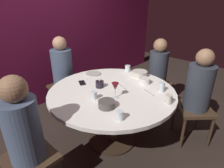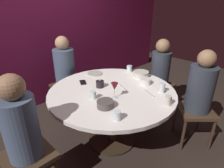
# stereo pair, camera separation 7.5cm
# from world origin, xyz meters

# --- Properties ---
(ground_plane) EXTENTS (8.00, 8.00, 0.00)m
(ground_plane) POSITION_xyz_m (0.00, 0.00, 0.00)
(ground_plane) COLOR #2D231E
(back_wall) EXTENTS (6.00, 0.10, 2.60)m
(back_wall) POSITION_xyz_m (0.00, 1.58, 1.30)
(back_wall) COLOR maroon
(back_wall) RESTS_ON ground
(dining_table) EXTENTS (1.46, 1.46, 0.73)m
(dining_table) POSITION_xyz_m (0.00, 0.00, 0.59)
(dining_table) COLOR white
(dining_table) RESTS_ON ground
(seated_diner_left) EXTENTS (0.40, 0.40, 1.22)m
(seated_diner_left) POSITION_xyz_m (-1.03, 0.00, 0.75)
(seated_diner_left) COLOR #3F2D1E
(seated_diner_left) RESTS_ON ground
(seated_diner_back) EXTENTS (0.40, 0.40, 1.21)m
(seated_diner_back) POSITION_xyz_m (0.00, 1.01, 0.74)
(seated_diner_back) COLOR #3F2D1E
(seated_diner_back) RESTS_ON ground
(seated_diner_right) EXTENTS (0.40, 0.40, 1.17)m
(seated_diner_right) POSITION_xyz_m (1.03, 0.00, 0.72)
(seated_diner_right) COLOR #3F2D1E
(seated_diner_right) RESTS_ON ground
(seated_diner_front_right) EXTENTS (0.57, 0.57, 1.20)m
(seated_diner_front_right) POSITION_xyz_m (0.72, -0.72, 0.74)
(seated_diner_front_right) COLOR #3F2D1E
(seated_diner_front_right) RESTS_ON ground
(candle_holder) EXTENTS (0.10, 0.10, 0.10)m
(candle_holder) POSITION_xyz_m (-0.04, 0.17, 0.76)
(candle_holder) COLOR black
(candle_holder) RESTS_ON dining_table
(wine_glass) EXTENTS (0.08, 0.08, 0.18)m
(wine_glass) POSITION_xyz_m (-0.11, -0.15, 0.85)
(wine_glass) COLOR silver
(wine_glass) RESTS_ON dining_table
(dinner_plate) EXTENTS (0.21, 0.21, 0.01)m
(dinner_plate) POSITION_xyz_m (0.19, 0.53, 0.73)
(dinner_plate) COLOR #B2ADA3
(dinner_plate) RESTS_ON dining_table
(cell_phone) EXTENTS (0.13, 0.16, 0.01)m
(cell_phone) POSITION_xyz_m (-0.11, 0.41, 0.73)
(cell_phone) COLOR black
(cell_phone) RESTS_ON dining_table
(bowl_serving_large) EXTENTS (0.13, 0.13, 0.07)m
(bowl_serving_large) POSITION_xyz_m (0.42, -0.17, 0.76)
(bowl_serving_large) COLOR silver
(bowl_serving_large) RESTS_ON dining_table
(bowl_salad_center) EXTENTS (0.17, 0.17, 0.07)m
(bowl_salad_center) POSITION_xyz_m (-0.31, -0.21, 0.76)
(bowl_salad_center) COLOR #4C4742
(bowl_salad_center) RESTS_ON dining_table
(bowl_small_white) EXTENTS (0.21, 0.21, 0.07)m
(bowl_small_white) POSITION_xyz_m (0.57, 0.02, 0.76)
(bowl_small_white) COLOR beige
(bowl_small_white) RESTS_ON dining_table
(cup_near_candle) EXTENTS (0.06, 0.06, 0.09)m
(cup_near_candle) POSITION_xyz_m (-0.28, -0.00, 0.77)
(cup_near_candle) COLOR silver
(cup_near_candle) RESTS_ON dining_table
(cup_by_left_diner) EXTENTS (0.07, 0.07, 0.09)m
(cup_by_left_diner) POSITION_xyz_m (-0.37, -0.44, 0.77)
(cup_by_left_diner) COLOR silver
(cup_by_left_diner) RESTS_ON dining_table
(cup_by_right_diner) EXTENTS (0.08, 0.08, 0.09)m
(cup_by_right_diner) POSITION_xyz_m (0.61, 0.25, 0.77)
(cup_by_right_diner) COLOR silver
(cup_by_right_diner) RESTS_ON dining_table
(cup_center_front) EXTENTS (0.07, 0.07, 0.10)m
(cup_center_front) POSITION_xyz_m (0.17, -0.62, 0.78)
(cup_center_front) COLOR beige
(cup_center_front) RESTS_ON dining_table
(cup_far_edge) EXTENTS (0.06, 0.06, 0.11)m
(cup_far_edge) POSITION_xyz_m (0.36, -0.43, 0.78)
(cup_far_edge) COLOR silver
(cup_far_edge) RESTS_ON dining_table
(fork_near_plate) EXTENTS (0.07, 0.18, 0.01)m
(fork_near_plate) POSITION_xyz_m (0.24, -0.35, 0.73)
(fork_near_plate) COLOR #B7B7BC
(fork_near_plate) RESTS_ON dining_table
(knife_near_plate) EXTENTS (0.08, 0.17, 0.01)m
(knife_near_plate) POSITION_xyz_m (0.15, -0.04, 0.73)
(knife_near_plate) COLOR #B7B7BC
(knife_near_plate) RESTS_ON dining_table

